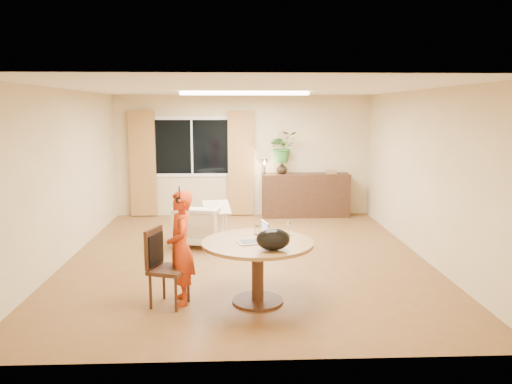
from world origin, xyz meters
TOP-DOWN VIEW (x-y plane):
  - floor at (0.00, 0.00)m, footprint 6.50×6.50m
  - ceiling at (0.00, 0.00)m, footprint 6.50×6.50m
  - wall_back at (0.00, 3.25)m, footprint 5.50×0.00m
  - wall_left at (-2.75, 0.00)m, footprint 0.00×6.50m
  - wall_right at (2.75, 0.00)m, footprint 0.00×6.50m
  - window at (-1.10, 3.23)m, footprint 1.70×0.03m
  - curtain_left at (-2.15, 3.15)m, footprint 0.55×0.08m
  - curtain_right at (-0.05, 3.15)m, footprint 0.55×0.08m
  - ceiling_panel at (0.00, 1.20)m, footprint 2.20×0.35m
  - dining_table at (0.09, -1.84)m, footprint 1.33×1.33m
  - dining_chair at (-0.95, -1.89)m, footprint 0.55×0.53m
  - child at (-0.82, -1.80)m, footprint 0.54×0.40m
  - laptop at (0.04, -1.88)m, footprint 0.43×0.34m
  - tumbler at (0.10, -1.51)m, footprint 0.09×0.09m
  - wine_glass at (0.48, -1.58)m, footprint 0.07×0.07m
  - pot_lid at (0.37, -1.54)m, footprint 0.29×0.29m
  - handbag at (0.24, -2.23)m, footprint 0.43×0.33m
  - armchair at (-0.78, 0.78)m, footprint 0.92×0.94m
  - throw at (-0.49, 0.78)m, footprint 0.52×0.61m
  - sideboard at (1.34, 3.01)m, footprint 1.86×0.46m
  - vase at (0.82, 3.01)m, footprint 0.28×0.28m
  - bouquet at (0.83, 3.01)m, footprint 0.69×0.63m
  - book_stack at (1.90, 3.01)m, footprint 0.23×0.19m
  - desk_lamp at (0.45, 2.96)m, footprint 0.14×0.14m

SIDE VIEW (x-z plane):
  - floor at x=0.00m, z-range 0.00..0.00m
  - armchair at x=-0.78m, z-range 0.00..0.71m
  - dining_chair at x=-0.95m, z-range 0.00..0.92m
  - sideboard at x=1.34m, z-range 0.00..0.93m
  - dining_table at x=0.09m, z-range 0.22..0.97m
  - child at x=-0.82m, z-range 0.00..1.36m
  - throw at x=-0.49m, z-range 0.71..0.74m
  - pot_lid at x=0.37m, z-range 0.75..0.79m
  - tumbler at x=0.10m, z-range 0.75..0.86m
  - wine_glass at x=0.48m, z-range 0.75..0.94m
  - laptop at x=0.04m, z-range 0.75..1.00m
  - handbag at x=0.24m, z-range 0.75..1.01m
  - book_stack at x=1.90m, z-range 0.93..1.01m
  - vase at x=0.82m, z-range 0.93..1.18m
  - desk_lamp at x=0.45m, z-range 0.93..1.26m
  - curtain_left at x=-2.15m, z-range 0.02..2.27m
  - curtain_right at x=-0.05m, z-range 0.02..2.27m
  - wall_back at x=0.00m, z-range -1.45..4.05m
  - wall_left at x=-2.75m, z-range -1.95..4.55m
  - wall_right at x=2.75m, z-range -1.95..4.55m
  - window at x=-1.10m, z-range 0.85..2.15m
  - bouquet at x=0.83m, z-range 1.18..1.84m
  - ceiling_panel at x=0.00m, z-range 2.54..2.59m
  - ceiling at x=0.00m, z-range 2.60..2.60m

